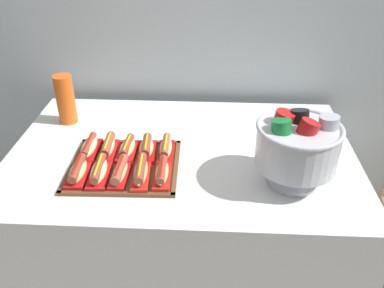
{
  "coord_description": "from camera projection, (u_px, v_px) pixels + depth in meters",
  "views": [
    {
      "loc": [
        0.12,
        -1.4,
        1.68
      ],
      "look_at": [
        0.04,
        -0.02,
        0.84
      ],
      "focal_mm": 38.73,
      "sensor_mm": 36.0,
      "label": 1
    }
  ],
  "objects": [
    {
      "name": "cup_stack",
      "position": [
        65.0,
        99.0,
        1.82
      ],
      "size": [
        0.08,
        0.08,
        0.22
      ],
      "color": "#EA5B19",
      "rests_on": "buffet_table"
    },
    {
      "name": "hot_dog_6",
      "position": [
        108.0,
        147.0,
        1.61
      ],
      "size": [
        0.06,
        0.17,
        0.06
      ],
      "color": "red",
      "rests_on": "serving_tray"
    },
    {
      "name": "buffet_table",
      "position": [
        183.0,
        222.0,
        1.86
      ],
      "size": [
        1.38,
        0.92,
        0.8
      ],
      "color": "white",
      "rests_on": "ground_plane"
    },
    {
      "name": "hot_dog_7",
      "position": [
        127.0,
        149.0,
        1.61
      ],
      "size": [
        0.07,
        0.16,
        0.06
      ],
      "color": "red",
      "rests_on": "serving_tray"
    },
    {
      "name": "hot_dog_2",
      "position": [
        120.0,
        172.0,
        1.47
      ],
      "size": [
        0.06,
        0.17,
        0.06
      ],
      "color": "red",
      "rests_on": "serving_tray"
    },
    {
      "name": "hot_dog_1",
      "position": [
        99.0,
        172.0,
        1.47
      ],
      "size": [
        0.08,
        0.18,
        0.06
      ],
      "color": "red",
      "rests_on": "serving_tray"
    },
    {
      "name": "hot_dog_4",
      "position": [
        162.0,
        173.0,
        1.47
      ],
      "size": [
        0.06,
        0.17,
        0.06
      ],
      "color": "red",
      "rests_on": "serving_tray"
    },
    {
      "name": "hot_dog_5",
      "position": [
        89.0,
        148.0,
        1.61
      ],
      "size": [
        0.07,
        0.17,
        0.06
      ],
      "color": "#B21414",
      "rests_on": "serving_tray"
    },
    {
      "name": "serving_tray",
      "position": [
        125.0,
        166.0,
        1.56
      ],
      "size": [
        0.41,
        0.37,
        0.01
      ],
      "color": "brown",
      "rests_on": "buffet_table"
    },
    {
      "name": "hot_dog_8",
      "position": [
        147.0,
        148.0,
        1.61
      ],
      "size": [
        0.08,
        0.16,
        0.06
      ],
      "color": "#B21414",
      "rests_on": "serving_tray"
    },
    {
      "name": "hot_dog_9",
      "position": [
        166.0,
        149.0,
        1.61
      ],
      "size": [
        0.06,
        0.17,
        0.06
      ],
      "color": "#B21414",
      "rests_on": "serving_tray"
    },
    {
      "name": "ground_plane",
      "position": [
        184.0,
        285.0,
        2.07
      ],
      "size": [
        10.0,
        10.0,
        0.0
      ],
      "primitive_type": "plane",
      "color": "gray"
    },
    {
      "name": "hot_dog_3",
      "position": [
        141.0,
        172.0,
        1.47
      ],
      "size": [
        0.07,
        0.18,
        0.06
      ],
      "color": "red",
      "rests_on": "serving_tray"
    },
    {
      "name": "hot_dog_0",
      "position": [
        78.0,
        172.0,
        1.47
      ],
      "size": [
        0.07,
        0.16,
        0.06
      ],
      "color": "red",
      "rests_on": "serving_tray"
    },
    {
      "name": "punch_bowl",
      "position": [
        297.0,
        144.0,
        1.4
      ],
      "size": [
        0.29,
        0.29,
        0.27
      ],
      "color": "silver",
      "rests_on": "buffet_table"
    }
  ]
}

